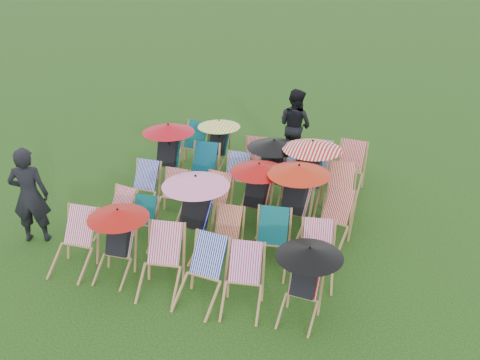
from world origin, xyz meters
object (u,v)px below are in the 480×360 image
(person_left, at_px, (30,195))
(person_rear, at_px, (295,125))
(deckchair_0, at_px, (73,243))
(deckchair_29, at_px, (349,168))
(deckchair_5, at_px, (303,282))

(person_left, relative_size, person_rear, 1.02)
(deckchair_0, bearing_deg, deckchair_29, 46.18)
(deckchair_29, bearing_deg, person_rear, 145.07)
(deckchair_5, relative_size, person_rear, 0.65)
(deckchair_0, xyz_separation_m, person_rear, (2.37, 5.80, 0.42))
(deckchair_0, distance_m, person_rear, 6.28)
(deckchair_0, xyz_separation_m, person_left, (-1.25, 0.52, 0.44))
(deckchair_5, bearing_deg, person_rear, 108.92)
(deckchair_5, height_order, person_left, person_left)
(person_rear, bearing_deg, deckchair_5, 130.98)
(deckchair_0, height_order, person_rear, person_rear)
(deckchair_0, height_order, deckchair_5, deckchair_5)
(deckchair_5, relative_size, person_left, 0.63)
(deckchair_0, relative_size, person_rear, 0.54)
(deckchair_0, relative_size, deckchair_5, 0.84)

